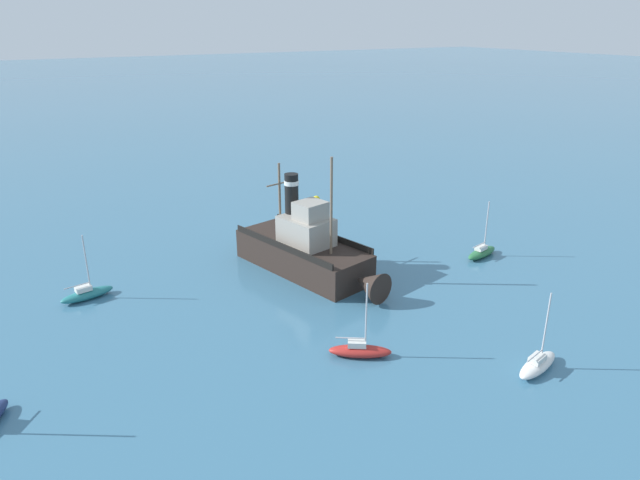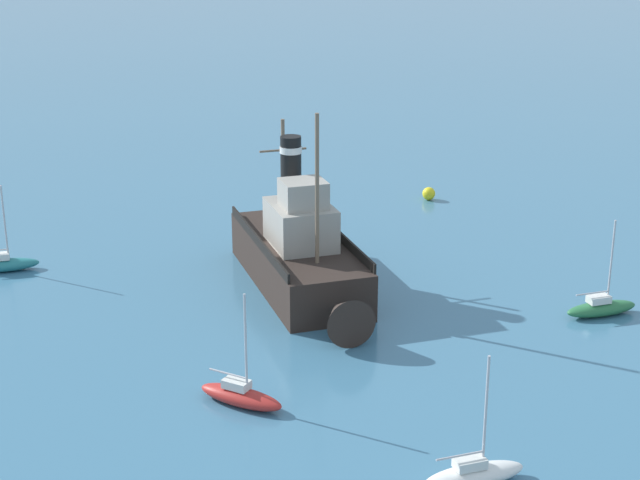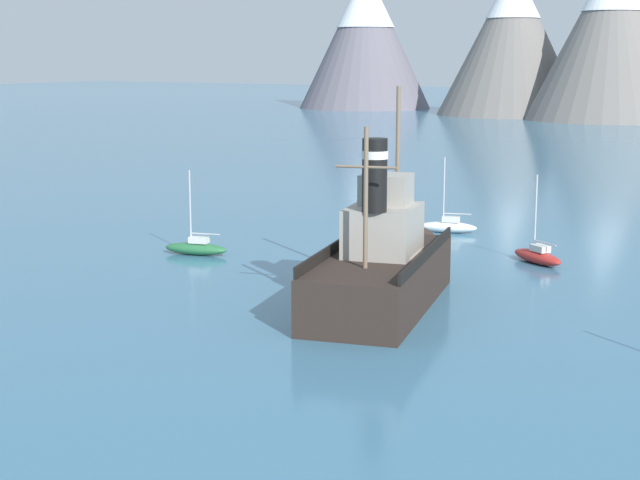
{
  "view_description": "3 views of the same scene",
  "coord_description": "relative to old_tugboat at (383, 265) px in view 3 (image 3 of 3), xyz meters",
  "views": [
    {
      "loc": [
        19.47,
        36.54,
        19.08
      ],
      "look_at": [
        -0.71,
        1.69,
        3.46
      ],
      "focal_mm": 32.0,
      "sensor_mm": 36.0,
      "label": 1
    },
    {
      "loc": [
        2.15,
        47.57,
        19.24
      ],
      "look_at": [
        -1.56,
        1.54,
        3.34
      ],
      "focal_mm": 55.0,
      "sensor_mm": 36.0,
      "label": 2
    },
    {
      "loc": [
        19.07,
        -39.7,
        11.29
      ],
      "look_at": [
        -3.47,
        -1.48,
        2.94
      ],
      "focal_mm": 55.0,
      "sensor_mm": 36.0,
      "label": 3
    }
  ],
  "objects": [
    {
      "name": "ground_plane",
      "position": [
        0.75,
        0.38,
        -1.83
      ],
      "size": [
        600.0,
        600.0,
        0.0
      ],
      "primitive_type": "plane",
      "color": "teal"
    },
    {
      "name": "sailboat_green",
      "position": [
        -14.48,
        4.76,
        -1.4
      ],
      "size": [
        3.95,
        1.95,
        4.9
      ],
      "color": "#286B3D",
      "rests_on": "ground"
    },
    {
      "name": "old_tugboat",
      "position": [
        0.0,
        0.0,
        0.0
      ],
      "size": [
        7.04,
        14.79,
        9.9
      ],
      "color": "#2D231E",
      "rests_on": "ground"
    },
    {
      "name": "sailboat_white",
      "position": [
        -4.84,
        18.86,
        -1.4
      ],
      "size": [
        3.95,
        2.0,
        4.9
      ],
      "color": "white",
      "rests_on": "ground"
    },
    {
      "name": "sailboat_red",
      "position": [
        3.26,
        12.45,
        -1.4
      ],
      "size": [
        3.78,
        3.01,
        4.9
      ],
      "color": "#B22823",
      "rests_on": "ground"
    }
  ]
}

